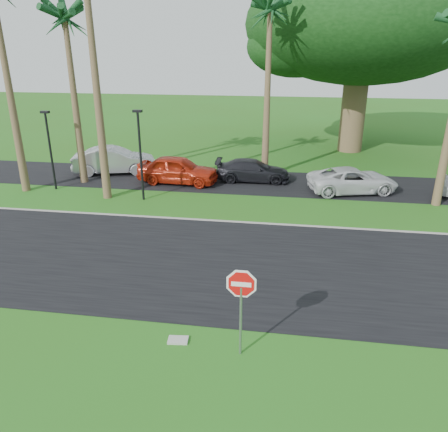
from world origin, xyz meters
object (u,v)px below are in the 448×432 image
car_dark (253,171)px  car_silver (114,161)px  car_red (178,170)px  car_minivan (353,180)px  stop_sign_near (241,295)px

car_dark → car_silver: bearing=85.4°
car_red → car_minivan: size_ratio=0.97×
car_minivan → car_silver: bearing=68.9°
car_silver → car_minivan: size_ratio=1.03×
car_silver → car_red: bearing=-122.4°
stop_sign_near → car_minivan: size_ratio=0.54×
stop_sign_near → car_dark: bearing=94.1°
car_dark → car_red: bearing=101.8°
car_silver → car_minivan: 14.48m
car_silver → car_dark: 8.79m
car_minivan → stop_sign_near: bearing=148.0°
car_silver → car_minivan: car_silver is taller
stop_sign_near → car_minivan: (4.48, 14.44, -1.10)m
car_dark → stop_sign_near: bearing=-178.4°
car_silver → car_dark: (8.78, -0.33, -0.19)m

